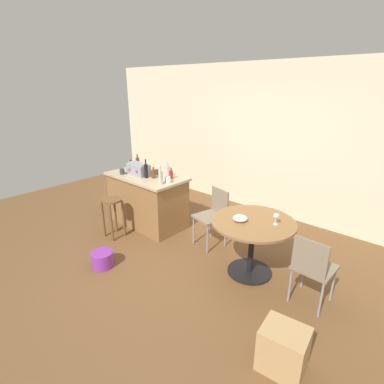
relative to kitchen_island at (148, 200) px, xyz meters
name	(u,v)px	position (x,y,z in m)	size (l,w,h in m)	color
ground_plane	(178,258)	(1.17, -0.46, -0.44)	(8.80, 8.80, 0.00)	brown
back_wall	(267,141)	(1.17, 1.89, 0.91)	(8.00, 0.10, 2.70)	beige
kitchen_island	(148,200)	(0.00, 0.00, 0.00)	(1.37, 0.76, 0.88)	olive
wooden_stool	(113,210)	(-0.04, -0.68, 0.01)	(0.30, 0.30, 0.64)	brown
dining_table	(252,233)	(2.10, -0.07, 0.12)	(1.03, 1.03, 0.74)	black
folding_chair_near	(312,266)	(2.89, -0.17, 0.06)	(0.41, 0.41, 0.85)	#7F705B
folding_chair_far	(213,213)	(1.29, 0.19, 0.07)	(0.48, 0.48, 0.87)	#7F705B
toolbox	(138,169)	(-0.13, -0.05, 0.53)	(0.39, 0.23, 0.20)	gray
bottle_0	(167,171)	(0.32, 0.19, 0.53)	(0.08, 0.08, 0.25)	#B7B2AD
bottle_1	(131,167)	(-0.38, -0.02, 0.52)	(0.08, 0.08, 0.21)	black
bottle_2	(146,171)	(0.11, -0.09, 0.56)	(0.06, 0.06, 0.31)	black
bottle_3	(161,177)	(0.54, -0.16, 0.55)	(0.06, 0.06, 0.29)	#B7B2AD
bottle_4	(138,162)	(-0.54, 0.26, 0.53)	(0.07, 0.07, 0.23)	#603314
bottle_5	(171,174)	(0.45, 0.14, 0.51)	(0.06, 0.06, 0.18)	maroon
bottle_6	(154,174)	(0.21, -0.02, 0.51)	(0.07, 0.07, 0.18)	#603314
cup_0	(122,171)	(-0.35, -0.23, 0.49)	(0.11, 0.08, 0.10)	#383838
cup_1	(168,180)	(0.54, -0.02, 0.48)	(0.12, 0.09, 0.09)	white
cup_2	(157,172)	(0.11, 0.14, 0.49)	(0.11, 0.07, 0.09)	#383838
wine_glass	(276,216)	(2.35, 0.02, 0.40)	(0.07, 0.07, 0.14)	silver
serving_bowl	(240,218)	(1.98, -0.18, 0.33)	(0.18, 0.18, 0.07)	white
cardboard_box	(283,349)	(3.03, -1.09, -0.24)	(0.38, 0.32, 0.41)	tan
plastic_bucket	(102,259)	(0.55, -1.28, -0.34)	(0.29, 0.29, 0.21)	purple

